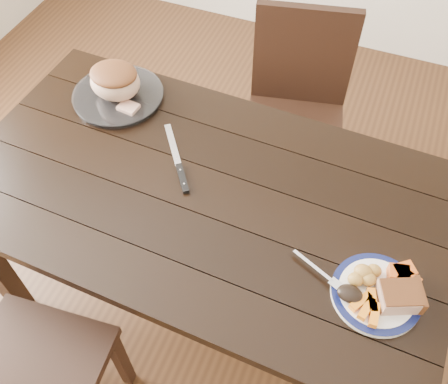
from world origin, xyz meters
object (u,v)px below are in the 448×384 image
at_px(dinner_plate, 376,294).
at_px(carving_knife, 180,170).
at_px(roast_joint, 115,82).
at_px(dining_table, 204,206).
at_px(serving_platter, 118,96).
at_px(chair_far, 296,105).
at_px(fork, 322,273).
at_px(pork_slice, 400,296).

height_order(dinner_plate, carving_knife, dinner_plate).
height_order(roast_joint, carving_knife, roast_joint).
bearing_deg(dining_table, roast_joint, 148.75).
xyz_separation_m(roast_joint, carving_knife, (0.36, -0.24, -0.07)).
bearing_deg(dining_table, dinner_plate, -15.58).
distance_m(dining_table, serving_platter, 0.55).
height_order(dining_table, roast_joint, roast_joint).
bearing_deg(dinner_plate, chair_far, 117.50).
distance_m(roast_joint, carving_knife, 0.44).
bearing_deg(fork, roast_joint, 176.95).
xyz_separation_m(dining_table, carving_knife, (-0.10, 0.04, 0.10)).
relative_size(dinner_plate, serving_platter, 0.76).
distance_m(pork_slice, roast_joint, 1.20).
bearing_deg(dinner_plate, pork_slice, -4.76).
bearing_deg(roast_joint, dinner_plate, -22.95).
bearing_deg(fork, chair_far, 132.56).
relative_size(chair_far, carving_knife, 3.45).
relative_size(roast_joint, carving_knife, 0.69).
bearing_deg(carving_knife, fork, 32.15).
distance_m(dinner_plate, fork, 0.16).
relative_size(pork_slice, carving_knife, 0.40).
relative_size(fork, roast_joint, 0.91).
bearing_deg(chair_far, roast_joint, 25.61).
xyz_separation_m(chair_far, carving_knife, (-0.22, -0.69, 0.23)).
xyz_separation_m(serving_platter, pork_slice, (1.11, -0.45, 0.04)).
xyz_separation_m(dinner_plate, carving_knife, (-0.69, 0.21, -0.00)).
bearing_deg(serving_platter, chair_far, 37.88).
bearing_deg(serving_platter, fork, -26.40).
bearing_deg(fork, carving_knife, -177.89).
distance_m(dinner_plate, pork_slice, 0.07).
relative_size(dining_table, fork, 9.59).
distance_m(chair_far, fork, 0.98).
bearing_deg(pork_slice, serving_platter, 157.88).
bearing_deg(dinner_plate, dining_table, 164.42).
bearing_deg(pork_slice, fork, 178.70).
bearing_deg(fork, serving_platter, 176.95).
xyz_separation_m(chair_far, serving_platter, (-0.58, -0.45, 0.23)).
distance_m(chair_far, carving_knife, 0.76).
bearing_deg(pork_slice, dining_table, 165.32).
height_order(dining_table, dinner_plate, dinner_plate).
relative_size(chair_far, dinner_plate, 3.74).
bearing_deg(chair_far, dinner_plate, 105.22).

